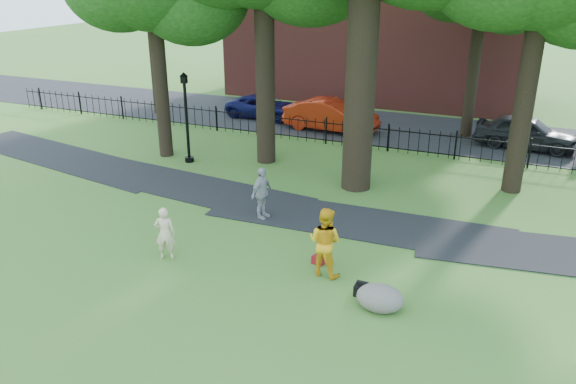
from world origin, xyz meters
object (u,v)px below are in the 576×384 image
at_px(woman, 165,233).
at_px(man, 325,242).
at_px(boulder, 380,296).
at_px(red_sedan, 331,115).
at_px(lamppost, 187,119).

xyz_separation_m(woman, man, (4.50, 0.94, 0.19)).
relative_size(woman, boulder, 1.35).
relative_size(man, red_sedan, 0.40).
xyz_separation_m(man, lamppost, (-8.66, 6.78, 0.92)).
relative_size(boulder, red_sedan, 0.24).
bearing_deg(boulder, man, 150.13).
xyz_separation_m(lamppost, red_sedan, (3.97, 7.24, -1.10)).
bearing_deg(man, red_sedan, -63.66).
xyz_separation_m(man, red_sedan, (-4.69, 14.02, -0.18)).
height_order(man, lamppost, lamppost).
bearing_deg(lamppost, red_sedan, 50.55).
distance_m(woman, boulder, 6.35).
xyz_separation_m(boulder, red_sedan, (-6.52, 15.07, 0.46)).
distance_m(man, lamppost, 11.04).
bearing_deg(lamppost, woman, -72.38).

